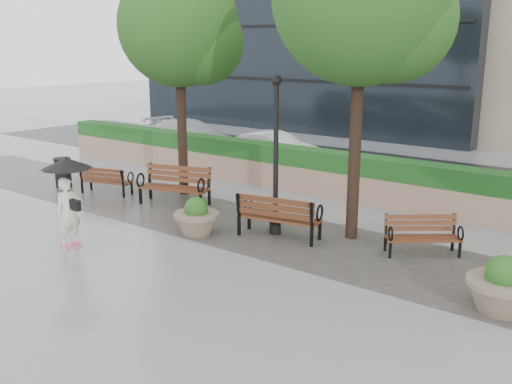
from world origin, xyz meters
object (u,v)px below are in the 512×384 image
Objects in this scene: bench_2 at (279,225)px; planter_right at (502,290)px; car_right at (274,149)px; trash_bin at (63,173)px; planter_left at (196,220)px; bench_0 at (107,186)px; bench_1 at (175,194)px; car_left at (189,136)px; bench_3 at (422,244)px; lamppost at (276,167)px; pedestrian at (68,193)px.

planter_right is at bearing 159.29° from bench_2.
bench_2 is 8.59m from car_right.
planter_left is at bearing -7.42° from trash_bin.
planter_right reaches higher than bench_0.
bench_1 is at bearing 145.96° from planter_left.
car_left reaches higher than bench_0.
trash_bin is 0.19× the size of car_left.
bench_0 is 9.73m from bench_3.
planter_left is 0.29× the size of lamppost.
bench_1 is 4.06m from lamppost.
car_left is at bearing 38.02° from pedestrian.
trash_bin is at bearing -177.89° from lamppost.
bench_0 is 1.04× the size of bench_3.
planter_left is at bearing -142.09° from lamppost.
planter_right is at bearing 158.73° from bench_0.
planter_right is 16.85m from car_left.
lamppost is at bearing -35.05° from pedestrian.
bench_2 is at bearing -38.66° from pedestrian.
pedestrian is (3.19, -3.50, 0.99)m from bench_0.
lamppost is (-5.48, 1.04, 1.26)m from planter_right.
bench_0 is 0.82× the size of bench_2.
car_left reaches higher than bench_1.
trash_bin is (-8.38, -0.12, 0.14)m from bench_2.
pedestrian is at bearing -171.35° from car_right.
bench_0 is 4.84m from pedestrian.
planter_right is (2.13, -1.84, 0.14)m from bench_3.
bench_0 is at bearing -150.61° from car_left.
planter_left is at bearing 18.09° from bench_2.
bench_1 is 4.09m from bench_2.
lamppost is (-0.24, 0.19, 1.34)m from bench_2.
car_left is at bearing 113.95° from bench_1.
planter_left is (2.31, -1.56, 0.04)m from bench_1.
planter_right reaches higher than bench_3.
planter_right is 0.26× the size of car_left.
car_right is at bearing 125.95° from lamppost.
car_right is 1.84× the size of pedestrian.
bench_1 is 4.08m from pedestrian.
bench_2 is (4.05, -0.58, -0.01)m from bench_1.
bench_2 is 8.39m from trash_bin.
pedestrian is (1.72, -10.23, 0.62)m from car_right.
lamppost reaches higher than planter_right.
bench_2 reaches higher than planter_right.
bench_3 is at bearing 5.43° from trash_bin.
car_left reaches higher than trash_bin.
lamppost is 1.01× the size of car_right.
trash_bin is (-13.63, 0.74, 0.05)m from planter_right.
car_right is at bearing 113.16° from planter_left.
pedestrian is at bearing -97.53° from bench_1.
car_right is 10.40m from pedestrian.
planter_left is (-1.73, -0.98, 0.05)m from bench_2.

